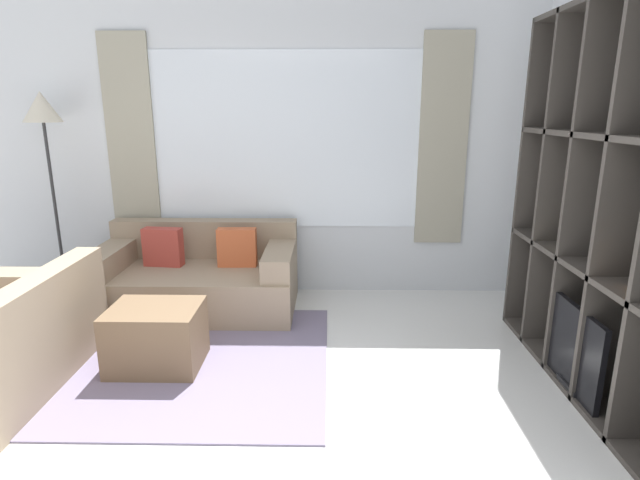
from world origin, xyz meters
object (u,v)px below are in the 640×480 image
shelving_unit (620,210)px  ottoman (156,337)px  floor_lamp (44,123)px  couch_main (198,278)px

shelving_unit → ottoman: bearing=176.4°
shelving_unit → floor_lamp: bearing=161.0°
shelving_unit → floor_lamp: 4.47m
shelving_unit → ottoman: shelving_unit is taller
couch_main → shelving_unit: bearing=-23.5°
couch_main → ottoman: couch_main is taller
floor_lamp → ottoman: bearing=-44.4°
shelving_unit → ottoman: size_ratio=3.92×
shelving_unit → couch_main: bearing=156.5°
shelving_unit → ottoman: (-2.91, 0.18, -0.94)m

